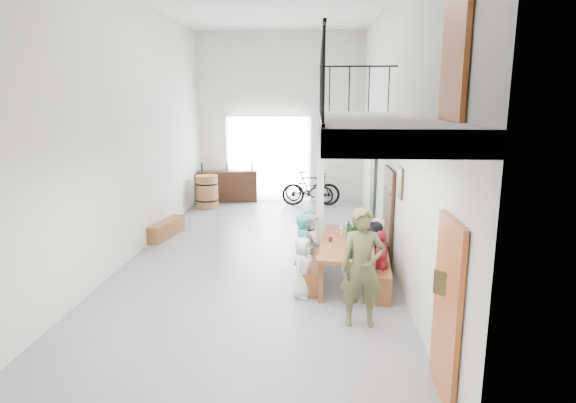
# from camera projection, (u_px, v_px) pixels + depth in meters

# --- Properties ---
(floor) EXTENTS (12.00, 12.00, 0.00)m
(floor) POSITION_uv_depth(u_px,v_px,m) (260.00, 255.00, 10.56)
(floor) COLOR slate
(floor) RESTS_ON ground
(room_walls) EXTENTS (12.00, 12.00, 12.00)m
(room_walls) POSITION_uv_depth(u_px,v_px,m) (258.00, 90.00, 9.82)
(room_walls) COLOR silver
(room_walls) RESTS_ON ground
(gateway_portal) EXTENTS (2.80, 0.08, 2.80)m
(gateway_portal) POSITION_uv_depth(u_px,v_px,m) (268.00, 159.00, 16.09)
(gateway_portal) COLOR white
(gateway_portal) RESTS_ON ground
(right_wall_decor) EXTENTS (0.07, 8.28, 5.07)m
(right_wall_decor) POSITION_uv_depth(u_px,v_px,m) (403.00, 196.00, 8.22)
(right_wall_decor) COLOR #A95229
(right_wall_decor) RESTS_ON ground
(balcony) EXTENTS (1.52, 5.62, 4.00)m
(balcony) POSITION_uv_depth(u_px,v_px,m) (371.00, 128.00, 6.77)
(balcony) COLOR white
(balcony) RESTS_ON ground
(tasting_table) EXTENTS (1.17, 2.43, 0.79)m
(tasting_table) POSITION_uv_depth(u_px,v_px,m) (347.00, 246.00, 8.91)
(tasting_table) COLOR brown
(tasting_table) RESTS_ON ground
(bench_inner) EXTENTS (0.31, 1.91, 0.44)m
(bench_inner) POSITION_uv_depth(u_px,v_px,m) (311.00, 268.00, 9.15)
(bench_inner) COLOR brown
(bench_inner) RESTS_ON ground
(bench_wall) EXTENTS (0.46, 2.16, 0.49)m
(bench_wall) POSITION_uv_depth(u_px,v_px,m) (381.00, 270.00, 8.93)
(bench_wall) COLOR brown
(bench_wall) RESTS_ON ground
(tableware) EXTENTS (0.71, 1.15, 0.35)m
(tableware) POSITION_uv_depth(u_px,v_px,m) (351.00, 230.00, 9.12)
(tableware) COLOR black
(tableware) RESTS_ON tasting_table
(side_bench) EXTENTS (0.57, 1.49, 0.41)m
(side_bench) POSITION_uv_depth(u_px,v_px,m) (166.00, 229.00, 11.94)
(side_bench) COLOR brown
(side_bench) RESTS_ON ground
(oak_barrel) EXTENTS (0.70, 0.70, 1.03)m
(oak_barrel) POSITION_uv_depth(u_px,v_px,m) (207.00, 192.00, 15.09)
(oak_barrel) COLOR brown
(oak_barrel) RESTS_ON ground
(serving_counter) EXTENTS (2.01, 0.84, 1.03)m
(serving_counter) POSITION_uv_depth(u_px,v_px,m) (228.00, 186.00, 16.07)
(serving_counter) COLOR #3A2011
(serving_counter) RESTS_ON ground
(counter_bottles) EXTENTS (1.68, 0.37, 0.28)m
(counter_bottles) POSITION_uv_depth(u_px,v_px,m) (227.00, 167.00, 15.94)
(counter_bottles) COLOR black
(counter_bottles) RESTS_ON serving_counter
(guest_left_a) EXTENTS (0.50, 0.61, 1.07)m
(guest_left_a) POSITION_uv_depth(u_px,v_px,m) (303.00, 267.00, 8.25)
(guest_left_a) COLOR silver
(guest_left_a) RESTS_ON ground
(guest_left_b) EXTENTS (0.45, 0.56, 1.33)m
(guest_left_b) POSITION_uv_depth(u_px,v_px,m) (303.00, 249.00, 8.82)
(guest_left_b) COLOR teal
(guest_left_b) RESTS_ON ground
(guest_left_c) EXTENTS (0.60, 0.69, 1.23)m
(guest_left_c) POSITION_uv_depth(u_px,v_px,m) (310.00, 244.00, 9.31)
(guest_left_c) COLOR silver
(guest_left_c) RESTS_ON ground
(guest_left_d) EXTENTS (0.68, 0.85, 1.14)m
(guest_left_d) POSITION_uv_depth(u_px,v_px,m) (308.00, 238.00, 9.86)
(guest_left_d) COLOR teal
(guest_left_d) RESTS_ON ground
(guest_right_a) EXTENTS (0.31, 0.69, 1.15)m
(guest_right_a) POSITION_uv_depth(u_px,v_px,m) (380.00, 262.00, 8.39)
(guest_right_a) COLOR #A91D28
(guest_right_a) RESTS_ON ground
(guest_right_b) EXTENTS (0.56, 1.11, 1.14)m
(guest_right_b) POSITION_uv_depth(u_px,v_px,m) (374.00, 250.00, 9.08)
(guest_right_b) COLOR black
(guest_right_b) RESTS_ON ground
(guest_right_c) EXTENTS (0.52, 0.62, 1.09)m
(guest_right_c) POSITION_uv_depth(u_px,v_px,m) (377.00, 244.00, 9.53)
(guest_right_c) COLOR silver
(guest_right_c) RESTS_ON ground
(host_standing) EXTENTS (0.68, 0.47, 1.81)m
(host_standing) POSITION_uv_depth(u_px,v_px,m) (362.00, 268.00, 7.15)
(host_standing) COLOR #4D502D
(host_standing) RESTS_ON ground
(potted_plant) EXTENTS (0.47, 0.43, 0.46)m
(potted_plant) POSITION_uv_depth(u_px,v_px,m) (369.00, 237.00, 11.11)
(potted_plant) COLOR #164416
(potted_plant) RESTS_ON ground
(bicycle_near) EXTENTS (1.79, 1.12, 0.89)m
(bicycle_near) POSITION_uv_depth(u_px,v_px,m) (309.00, 189.00, 15.88)
(bicycle_near) COLOR black
(bicycle_near) RESTS_ON ground
(bicycle_far) EXTENTS (1.89, 0.62, 1.12)m
(bicycle_far) POSITION_uv_depth(u_px,v_px,m) (311.00, 189.00, 15.38)
(bicycle_far) COLOR black
(bicycle_far) RESTS_ON ground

